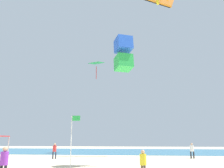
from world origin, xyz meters
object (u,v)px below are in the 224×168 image
Objects in this scene: person_leftmost at (55,150)px; person_near_tent at (4,161)px; kite_box_blue at (123,54)px; person_rightmost at (143,161)px; person_central at (192,149)px; banner_flag at (72,138)px; kite_diamond_green at (96,64)px.

person_near_tent is at bearing 84.11° from person_leftmost.
kite_box_blue is at bearing -125.03° from person_near_tent.
person_rightmost is at bearing -89.07° from kite_box_blue.
person_near_tent is at bearing -111.91° from person_central.
kite_diamond_green is (-2.53, 22.90, 12.39)m from banner_flag.
kite_box_blue is (-1.23, 2.68, 7.49)m from person_rightmost.
kite_box_blue reaches higher than person_central.
person_rightmost is at bearing 112.85° from person_leftmost.
person_near_tent is at bearing 111.57° from kite_diamond_green.
person_central is (13.09, 16.61, -0.04)m from person_near_tent.
person_near_tent is 29.87m from kite_diamond_green.
person_leftmost is at bearing 106.87° from kite_box_blue.
person_leftmost is 18.52m from kite_diamond_green.
banner_flag is at bearing -106.76° from person_near_tent.
banner_flag reaches higher than person_rightmost.
person_central reaches higher than person_leftmost.
person_rightmost is 0.61× the size of kite_box_blue.
person_central is 1.09× the size of person_rightmost.
person_near_tent is 7.62m from person_rightmost.
kite_diamond_green reaches higher than kite_box_blue.
kite_diamond_green is (-12.93, 9.98, 13.64)m from person_central.
person_rightmost is (7.41, 1.77, -0.12)m from person_near_tent.
person_leftmost reaches higher than person_rightmost.
kite_diamond_green is at bearing -15.55° from person_rightmost.
person_rightmost is 0.42× the size of banner_flag.
person_rightmost is 0.52× the size of kite_diamond_green.
banner_flag reaches higher than person_central.
person_central is at bearing -109.03° from person_near_tent.
person_near_tent reaches higher than person_rightmost.
kite_box_blue reaches higher than person_leftmost.
kite_box_blue is (6.19, 4.46, 7.38)m from person_near_tent.
banner_flag is (-10.41, -12.92, 1.25)m from person_central.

